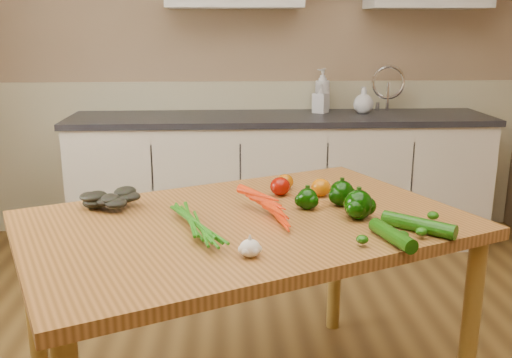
{
  "coord_description": "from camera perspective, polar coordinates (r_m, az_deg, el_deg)",
  "views": [
    {
      "loc": [
        -0.16,
        -1.64,
        1.48
      ],
      "look_at": [
        -0.05,
        0.53,
        0.9
      ],
      "focal_mm": 40.0,
      "sensor_mm": 36.0,
      "label": 1
    }
  ],
  "objects": [
    {
      "name": "counter_run",
      "position": [
        3.98,
        2.53,
        0.09
      ],
      "size": [
        2.84,
        0.64,
        1.14
      ],
      "color": "beige",
      "rests_on": "ground"
    },
    {
      "name": "soap_bottle_b",
      "position": [
        4.01,
        6.49,
        8.02
      ],
      "size": [
        0.13,
        0.13,
        0.2
      ],
      "primitive_type": "imported",
      "rotation": [
        0.0,
        0.0,
        4.1
      ],
      "color": "silver",
      "rests_on": "counter_run"
    },
    {
      "name": "pepper_a",
      "position": [
        2.14,
        5.15,
        -1.99
      ],
      "size": [
        0.08,
        0.08,
        0.08
      ],
      "primitive_type": "sphere",
      "color": "black",
      "rests_on": "table"
    },
    {
      "name": "soap_bottle_c",
      "position": [
        4.05,
        10.71,
        7.77
      ],
      "size": [
        0.2,
        0.2,
        0.18
      ],
      "primitive_type": "imported",
      "rotation": [
        0.0,
        0.0,
        5.42
      ],
      "color": "silver",
      "rests_on": "counter_run"
    },
    {
      "name": "zucchini_a",
      "position": [
        1.97,
        15.94,
        -4.43
      ],
      "size": [
        0.22,
        0.2,
        0.05
      ],
      "primitive_type": "cylinder",
      "rotation": [
        1.57,
        0.0,
        0.85
      ],
      "color": "#124607",
      "rests_on": "table"
    },
    {
      "name": "tomato_b",
      "position": [
        2.39,
        2.92,
        -0.27
      ],
      "size": [
        0.07,
        0.07,
        0.06
      ],
      "primitive_type": "ellipsoid",
      "color": "#B85A04",
      "rests_on": "table"
    },
    {
      "name": "garlic_bulb",
      "position": [
        1.7,
        -0.6,
        -6.93
      ],
      "size": [
        0.06,
        0.06,
        0.05
      ],
      "primitive_type": "ellipsoid",
      "color": "white",
      "rests_on": "table"
    },
    {
      "name": "table",
      "position": [
        2.06,
        -1.03,
        -6.41
      ],
      "size": [
        1.8,
        1.52,
        0.82
      ],
      "rotation": [
        0.0,
        0.0,
        0.42
      ],
      "color": "#A76930",
      "rests_on": "ground"
    },
    {
      "name": "room",
      "position": [
        1.84,
        2.17,
        7.67
      ],
      "size": [
        4.04,
        5.04,
        2.64
      ],
      "color": "brown",
      "rests_on": "ground"
    },
    {
      "name": "leafy_greens",
      "position": [
        2.19,
        -14.42,
        -1.56
      ],
      "size": [
        0.22,
        0.2,
        0.11
      ],
      "primitive_type": null,
      "color": "black",
      "rests_on": "table"
    },
    {
      "name": "tomato_a",
      "position": [
        2.3,
        2.43,
        -0.74
      ],
      "size": [
        0.08,
        0.08,
        0.08
      ],
      "primitive_type": "ellipsoid",
      "color": "#8A0C02",
      "rests_on": "table"
    },
    {
      "name": "soap_bottle_a",
      "position": [
        4.07,
        6.65,
        8.82
      ],
      "size": [
        0.16,
        0.16,
        0.3
      ],
      "primitive_type": "imported",
      "rotation": [
        0.0,
        0.0,
        5.46
      ],
      "color": "silver",
      "rests_on": "counter_run"
    },
    {
      "name": "tomato_c",
      "position": [
        2.31,
        6.51,
        -0.85
      ],
      "size": [
        0.08,
        0.08,
        0.07
      ],
      "primitive_type": "ellipsoid",
      "color": "#B85A04",
      "rests_on": "table"
    },
    {
      "name": "carrot_bunch",
      "position": [
        1.99,
        -0.99,
        -3.25
      ],
      "size": [
        0.35,
        0.32,
        0.08
      ],
      "primitive_type": null,
      "rotation": [
        0.0,
        0.0,
        0.42
      ],
      "color": "#EC3305",
      "rests_on": "table"
    },
    {
      "name": "zucchini_b",
      "position": [
        1.86,
        13.48,
        -5.5
      ],
      "size": [
        0.11,
        0.22,
        0.05
      ],
      "primitive_type": "cylinder",
      "rotation": [
        1.57,
        0.0,
        0.28
      ],
      "color": "#124607",
      "rests_on": "table"
    },
    {
      "name": "pepper_c",
      "position": [
        2.05,
        10.2,
        -2.55
      ],
      "size": [
        0.1,
        0.1,
        0.1
      ],
      "primitive_type": "sphere",
      "color": "black",
      "rests_on": "table"
    },
    {
      "name": "pepper_b",
      "position": [
        2.2,
        8.56,
        -1.42
      ],
      "size": [
        0.1,
        0.1,
        0.1
      ],
      "primitive_type": "sphere",
      "color": "black",
      "rests_on": "table"
    }
  ]
}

